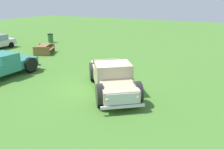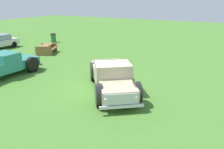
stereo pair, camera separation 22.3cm
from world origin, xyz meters
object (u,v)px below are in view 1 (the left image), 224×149
object	(u,v)px
pickup_truck_foreground	(113,80)
pickup_truck_behind_left	(5,65)
picnic_table	(44,48)
trash_can	(50,38)

from	to	relation	value
pickup_truck_foreground	pickup_truck_behind_left	world-z (taller)	pickup_truck_foreground
picnic_table	pickup_truck_foreground	bearing A→B (deg)	-118.32
trash_can	picnic_table	bearing A→B (deg)	-143.96
picnic_table	pickup_truck_behind_left	bearing A→B (deg)	-159.28
pickup_truck_behind_left	picnic_table	bearing A→B (deg)	20.72
pickup_truck_foreground	picnic_table	world-z (taller)	pickup_truck_foreground
pickup_truck_behind_left	trash_can	world-z (taller)	pickup_truck_behind_left
pickup_truck_foreground	picnic_table	bearing A→B (deg)	61.68
pickup_truck_behind_left	picnic_table	distance (m)	6.06
pickup_truck_behind_left	picnic_table	world-z (taller)	pickup_truck_behind_left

